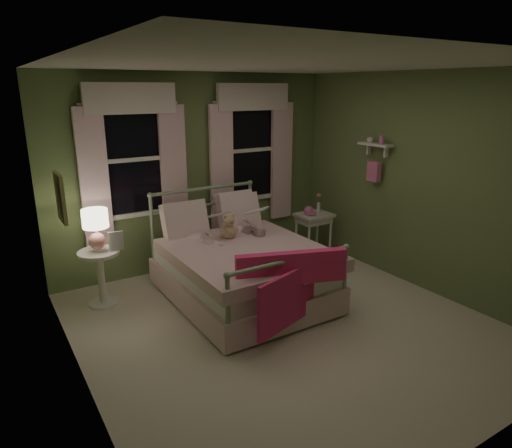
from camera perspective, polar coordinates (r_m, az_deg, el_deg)
room_shell at (r=4.45m, az=3.92°, el=2.34°), size 4.20×4.20×4.20m
bed at (r=5.36m, az=-1.87°, el=-5.51°), size 1.58×2.04×1.18m
pink_throw at (r=4.48m, az=4.64°, el=-6.90°), size 1.07×0.48×0.71m
child_left at (r=5.41m, az=-6.86°, el=1.16°), size 0.31×0.23×0.79m
child_right at (r=5.67m, az=-1.73°, el=1.55°), size 0.39×0.33×0.70m
book_left at (r=5.19m, az=-5.67°, el=0.53°), size 0.20×0.12×0.26m
book_right at (r=5.46m, az=-0.40°, el=0.97°), size 0.23×0.19×0.26m
teddy_bear at (r=5.44m, az=-3.42°, el=-0.53°), size 0.23×0.19×0.31m
nightstand_left at (r=5.47m, az=-18.87°, el=-5.50°), size 0.46×0.46×0.65m
table_lamp at (r=5.30m, az=-19.41°, el=-0.12°), size 0.28×0.28×0.46m
book_nightstand at (r=5.33m, az=-17.87°, el=-3.21°), size 0.20×0.25×0.02m
nightstand_right at (r=6.68m, az=7.23°, el=0.46°), size 0.50×0.40×0.64m
pink_toy at (r=6.57m, az=6.63°, el=1.65°), size 0.14×0.20×0.14m
bud_vase at (r=6.73m, az=7.83°, el=2.67°), size 0.06×0.06×0.28m
window_left at (r=5.82m, az=-15.03°, el=8.44°), size 1.34×0.13×1.96m
window_right at (r=6.52m, az=-0.47°, el=9.82°), size 1.34×0.13×1.96m
wall_shelf at (r=6.16m, az=14.62°, el=7.97°), size 0.15×0.50×0.60m
framed_picture at (r=4.22m, az=-23.24°, el=3.02°), size 0.03×0.32×0.42m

